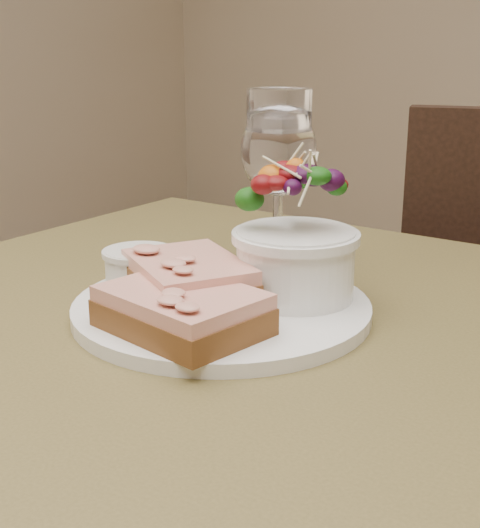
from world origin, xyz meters
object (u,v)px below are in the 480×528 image
Objects in this scene: dinner_plate at (222,308)px; wine_glass at (278,156)px; sandwich_front at (182,310)px; ramekin at (139,266)px; salad_bowl at (296,233)px; sandwich_back at (188,278)px; cafe_table at (229,444)px.

dinner_plate is 0.17m from wine_glass.
dinner_plate is 0.08m from sandwich_front.
salad_bowl reaches higher than ramekin.
salad_bowl is (0.07, 0.07, 0.04)m from sandwich_back.
salad_bowl reaches higher than dinner_plate.
cafe_table is 5.83× the size of sandwich_front.
ramekin is 0.15m from salad_bowl.
sandwich_front is at bearing -120.27° from cafe_table.
sandwich_back reaches higher than ramekin.
ramekin is (-0.09, -0.01, 0.03)m from dinner_plate.
sandwich_front is 0.06m from sandwich_back.
salad_bowl is at bearing 82.17° from cafe_table.
salad_bowl is 0.12m from wine_glass.
ramekin is at bearing -173.25° from dinner_plate.
salad_bowl is at bearing 23.92° from ramekin.
wine_glass reaches higher than sandwich_front.
sandwich_back is at bearing 164.46° from cafe_table.
dinner_plate is 0.09m from ramekin.
salad_bowl is at bearing -48.84° from wine_glass.
salad_bowl is (0.13, 0.06, 0.04)m from ramekin.
cafe_table is 0.12m from dinner_plate.
sandwich_back is (-0.05, 0.02, 0.14)m from cafe_table.
sandwich_front is 0.13m from salad_bowl.
ramekin is (-0.07, 0.01, -0.00)m from sandwich_back.
wine_glass is at bearing 120.63° from sandwich_back.
ramekin is 0.18m from wine_glass.
salad_bowl is 0.73× the size of wine_glass.
sandwich_front reaches higher than cafe_table.
wine_glass is (-0.02, 0.13, 0.12)m from dinner_plate.
salad_bowl is at bearing 84.06° from sandwich_front.
sandwich_back reaches higher than dinner_plate.
sandwich_front is 1.08× the size of salad_bowl.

